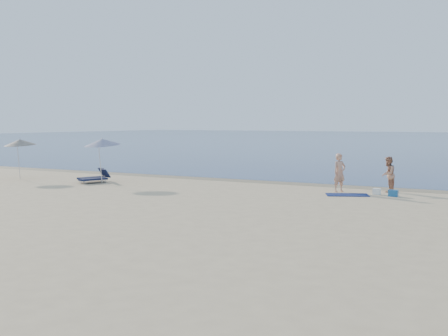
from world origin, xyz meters
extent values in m
cube|color=#847254|center=(0.00, 19.40, 0.00)|extent=(240.00, 1.60, 0.00)
imported|color=tan|center=(4.55, 17.02, 0.93)|extent=(0.74, 0.81, 1.85)
imported|color=tan|center=(6.61, 18.09, 0.85)|extent=(0.72, 0.88, 1.71)
cube|color=#0F1A4C|center=(5.24, 16.02, 0.02)|extent=(2.16, 1.73, 0.03)
cube|color=white|center=(6.37, 16.91, 0.14)|extent=(0.34, 0.30, 0.28)
cube|color=#1C5B99|center=(7.18, 16.58, 0.15)|extent=(0.43, 0.32, 0.30)
cylinder|color=silver|center=(-7.97, 14.36, 1.11)|extent=(0.08, 0.25, 2.31)
cone|color=silver|center=(-7.97, 14.56, 2.26)|extent=(2.33, 2.34, 0.53)
sphere|color=silver|center=(-7.97, 14.56, 2.46)|extent=(0.07, 0.07, 0.07)
cylinder|color=silver|center=(-13.85, 13.99, 1.05)|extent=(0.06, 0.19, 2.21)
cone|color=beige|center=(-13.85, 14.14, 2.15)|extent=(2.00, 2.02, 0.47)
sphere|color=silver|center=(-13.85, 14.14, 2.35)|extent=(0.06, 0.06, 0.06)
cube|color=#131A36|center=(-9.02, 14.81, 0.22)|extent=(1.00, 1.61, 0.10)
cube|color=#131A36|center=(-8.79, 15.53, 0.51)|extent=(0.64, 0.52, 0.49)
cylinder|color=#A5A5AD|center=(-8.81, 14.74, 0.11)|extent=(0.03, 0.03, 0.22)
cube|color=#151C3B|center=(-8.43, 14.30, 0.22)|extent=(1.06, 1.62, 0.10)
cube|color=#151C3B|center=(-8.16, 15.01, 0.51)|extent=(0.65, 0.55, 0.49)
cylinder|color=#A5A5AD|center=(-8.22, 14.22, 0.11)|extent=(0.03, 0.03, 0.22)
camera|label=1|loc=(12.45, -9.12, 3.37)|focal=45.00mm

